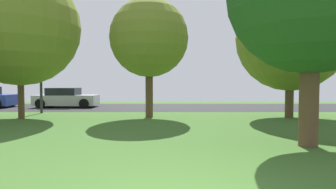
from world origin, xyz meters
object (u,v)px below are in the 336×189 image
(maple_tree_near, at_px, (19,26))
(maple_tree_far, at_px, (290,38))
(birch_tree_lone, at_px, (148,38))
(parked_car_silver, at_px, (66,98))
(street_lamp_post, at_px, (40,73))

(maple_tree_near, bearing_deg, maple_tree_far, 1.62)
(maple_tree_near, bearing_deg, birch_tree_lone, 6.17)
(parked_car_silver, xyz_separation_m, street_lamp_post, (0.01, -3.87, 1.63))
(birch_tree_lone, distance_m, street_lamp_post, 6.67)
(maple_tree_far, distance_m, street_lamp_post, 13.37)
(maple_tree_far, height_order, parked_car_silver, maple_tree_far)
(maple_tree_far, height_order, birch_tree_lone, maple_tree_far)
(maple_tree_near, height_order, parked_car_silver, maple_tree_near)
(birch_tree_lone, xyz_separation_m, street_lamp_post, (-6.21, 1.75, -1.69))
(maple_tree_far, relative_size, street_lamp_post, 1.45)
(maple_tree_near, xyz_separation_m, maple_tree_far, (12.98, 0.37, -0.46))
(maple_tree_near, bearing_deg, street_lamp_post, 92.98)
(maple_tree_near, height_order, street_lamp_post, maple_tree_near)
(street_lamp_post, bearing_deg, maple_tree_far, -8.86)
(maple_tree_far, distance_m, birch_tree_lone, 6.91)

